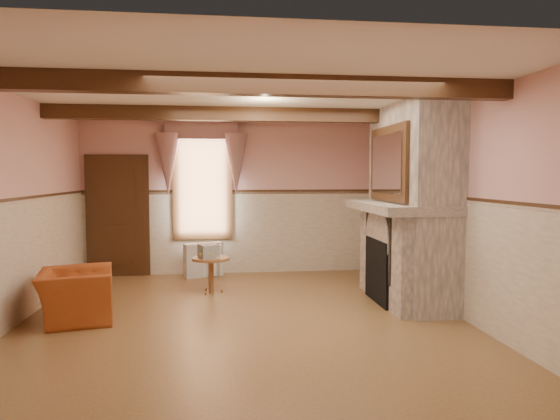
{
  "coord_description": "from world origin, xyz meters",
  "views": [
    {
      "loc": [
        -0.28,
        -6.2,
        1.81
      ],
      "look_at": [
        0.56,
        0.8,
        1.31
      ],
      "focal_mm": 32.0,
      "sensor_mm": 36.0,
      "label": 1
    }
  ],
  "objects": [
    {
      "name": "wall_left",
      "position": [
        -2.75,
        0.0,
        1.4
      ],
      "size": [
        0.02,
        6.0,
        2.8
      ],
      "primitive_type": "cube",
      "color": "#D99C96",
      "rests_on": "floor"
    },
    {
      "name": "jar_yellow",
      "position": [
        2.24,
        0.41,
        1.48
      ],
      "size": [
        0.06,
        0.06,
        0.12
      ],
      "primitive_type": "cylinder",
      "color": "yellow",
      "rests_on": "mantel"
    },
    {
      "name": "ceiling_beam_front",
      "position": [
        0.0,
        -1.2,
        2.7
      ],
      "size": [
        5.5,
        0.18,
        0.2
      ],
      "primitive_type": "cube",
      "color": "black",
      "rests_on": "ceiling"
    },
    {
      "name": "overmantel_mirror",
      "position": [
        2.06,
        0.6,
        1.97
      ],
      "size": [
        0.06,
        1.44,
        1.04
      ],
      "primitive_type": "cube",
      "color": "silver",
      "rests_on": "fireplace"
    },
    {
      "name": "bowl",
      "position": [
        2.24,
        0.72,
        1.46
      ],
      "size": [
        0.37,
        0.37,
        0.09
      ],
      "primitive_type": "imported",
      "color": "brown",
      "rests_on": "mantel"
    },
    {
      "name": "mantel",
      "position": [
        2.24,
        0.6,
        1.36
      ],
      "size": [
        1.05,
        2.05,
        0.12
      ],
      "primitive_type": "cube",
      "color": "gray",
      "rests_on": "fireplace"
    },
    {
      "name": "window_drapes",
      "position": [
        -0.6,
        2.88,
        2.25
      ],
      "size": [
        1.3,
        0.14,
        1.4
      ],
      "primitive_type": "cube",
      "color": "gray",
      "rests_on": "wall_back"
    },
    {
      "name": "fireplace",
      "position": [
        2.42,
        0.6,
        1.4
      ],
      "size": [
        0.85,
        2.0,
        2.8
      ],
      "primitive_type": "cube",
      "color": "gray",
      "rests_on": "floor"
    },
    {
      "name": "firebox",
      "position": [
        2.0,
        0.6,
        0.45
      ],
      "size": [
        0.2,
        0.95,
        0.9
      ],
      "primitive_type": "cube",
      "color": "black",
      "rests_on": "floor"
    },
    {
      "name": "wall_right",
      "position": [
        2.75,
        0.0,
        1.4
      ],
      "size": [
        0.02,
        6.0,
        2.8
      ],
      "primitive_type": "cube",
      "color": "#D99C96",
      "rests_on": "floor"
    },
    {
      "name": "wall_back",
      "position": [
        0.0,
        3.0,
        1.4
      ],
      "size": [
        5.5,
        0.02,
        2.8
      ],
      "primitive_type": "cube",
      "color": "#D99C96",
      "rests_on": "floor"
    },
    {
      "name": "ceiling",
      "position": [
        0.0,
        0.0,
        2.8
      ],
      "size": [
        5.5,
        6.0,
        0.01
      ],
      "primitive_type": "cube",
      "color": "silver",
      "rests_on": "wall_back"
    },
    {
      "name": "wainscot",
      "position": [
        0.0,
        0.0,
        0.75
      ],
      "size": [
        5.5,
        6.0,
        1.5
      ],
      "primitive_type": null,
      "color": "beige",
      "rests_on": "floor"
    },
    {
      "name": "ceiling_beam_back",
      "position": [
        0.0,
        1.2,
        2.7
      ],
      "size": [
        5.5,
        0.18,
        0.2
      ],
      "primitive_type": "cube",
      "color": "black",
      "rests_on": "ceiling"
    },
    {
      "name": "armchair",
      "position": [
        -2.07,
        0.16,
        0.32
      ],
      "size": [
        1.03,
        1.13,
        0.63
      ],
      "primitive_type": "imported",
      "rotation": [
        0.0,
        0.0,
        1.78
      ],
      "color": "#994219",
      "rests_on": "floor"
    },
    {
      "name": "book_stack",
      "position": [
        -0.47,
        1.44,
        0.65
      ],
      "size": [
        0.35,
        0.39,
        0.2
      ],
      "primitive_type": "cube",
      "rotation": [
        0.0,
        0.0,
        0.32
      ],
      "color": "#B7AD8C",
      "rests_on": "side_table"
    },
    {
      "name": "radiator",
      "position": [
        -0.59,
        2.7,
        0.3
      ],
      "size": [
        0.71,
        0.45,
        0.6
      ],
      "primitive_type": "cube",
      "rotation": [
        0.0,
        0.0,
        0.42
      ],
      "color": "silver",
      "rests_on": "floor"
    },
    {
      "name": "floor",
      "position": [
        0.0,
        0.0,
        0.0
      ],
      "size": [
        5.5,
        6.0,
        0.01
      ],
      "primitive_type": "cube",
      "color": "brown",
      "rests_on": "ground"
    },
    {
      "name": "mantel_clock",
      "position": [
        2.24,
        1.4,
        1.52
      ],
      "size": [
        0.14,
        0.24,
        0.2
      ],
      "primitive_type": "cube",
      "color": "black",
      "rests_on": "mantel"
    },
    {
      "name": "door",
      "position": [
        -2.1,
        2.94,
        1.05
      ],
      "size": [
        1.1,
        0.1,
        2.1
      ],
      "primitive_type": "cube",
      "color": "black",
      "rests_on": "floor"
    },
    {
      "name": "window",
      "position": [
        -0.6,
        2.97,
        1.65
      ],
      "size": [
        1.06,
        0.08,
        2.02
      ],
      "primitive_type": "cube",
      "color": "white",
      "rests_on": "wall_back"
    },
    {
      "name": "side_table",
      "position": [
        -0.43,
        1.43,
        0.28
      ],
      "size": [
        0.66,
        0.66,
        0.55
      ],
      "primitive_type": "cylinder",
      "rotation": [
        0.0,
        0.0,
        0.17
      ],
      "color": "brown",
      "rests_on": "floor"
    },
    {
      "name": "oil_lamp",
      "position": [
        2.24,
        0.95,
        1.56
      ],
      "size": [
        0.11,
        0.11,
        0.28
      ],
      "primitive_type": "cylinder",
      "color": "gold",
      "rests_on": "mantel"
    },
    {
      "name": "wall_front",
      "position": [
        0.0,
        -3.0,
        1.4
      ],
      "size": [
        5.5,
        0.02,
        2.8
      ],
      "primitive_type": "cube",
      "color": "#D99C96",
      "rests_on": "floor"
    },
    {
      "name": "candle_red",
      "position": [
        2.24,
        0.04,
        1.5
      ],
      "size": [
        0.06,
        0.06,
        0.16
      ],
      "primitive_type": "cylinder",
      "color": "#A51423",
      "rests_on": "mantel"
    },
    {
      "name": "chair_rail",
      "position": [
        0.0,
        0.0,
        1.5
      ],
      "size": [
        5.5,
        6.0,
        0.08
      ],
      "primitive_type": null,
      "color": "black",
      "rests_on": "wainscot"
    }
  ]
}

